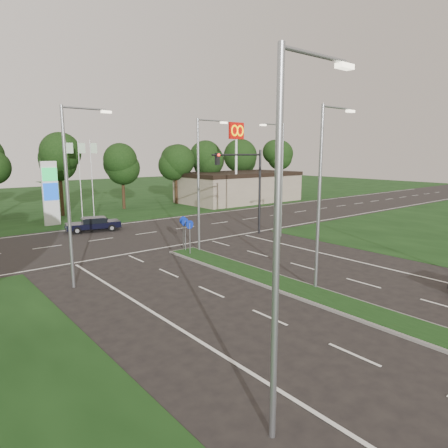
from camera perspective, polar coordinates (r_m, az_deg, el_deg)
ground at (r=17.37m, az=27.41°, el=-14.00°), size 160.00×160.00×0.00m
verge_far at (r=63.09m, az=-25.35°, el=3.04°), size 160.00×50.00×0.02m
cross_road at (r=34.10m, az=-12.53°, el=-1.53°), size 160.00×12.00×0.02m
median_kerb at (r=19.09m, az=16.21°, el=-10.85°), size 2.00×26.00×0.12m
commercial_building at (r=56.03m, az=2.14°, el=5.29°), size 16.00×9.00×4.00m
streetlight_median_near at (r=19.91m, az=13.84°, el=4.99°), size 2.53×0.22×9.00m
streetlight_median_far at (r=27.12m, az=-3.34°, el=6.57°), size 2.53×0.22×9.00m
streetlight_left_near at (r=9.00m, az=8.45°, el=-0.83°), size 2.53×0.22×9.00m
streetlight_left_far at (r=21.06m, az=-21.00°, el=4.88°), size 2.53×0.22×9.00m
streetlight_right_far at (r=32.30m, az=8.03°, el=7.07°), size 2.53×0.22×9.00m
traffic_signal at (r=32.60m, az=3.49°, el=6.43°), size 5.10×0.42×7.00m
median_signs at (r=27.30m, az=-5.46°, el=-0.56°), size 1.16×1.76×2.38m
gas_pylon at (r=40.68m, az=-23.30°, el=4.30°), size 5.80×1.26×8.00m
mcdonalds_sign at (r=50.18m, az=1.78°, el=11.56°), size 2.20×0.47×10.40m
treeline_far at (r=48.25m, az=-21.42°, el=9.56°), size 6.00×6.00×9.90m
navy_sedan at (r=36.52m, az=-18.17°, el=0.02°), size 4.75×2.78×1.22m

